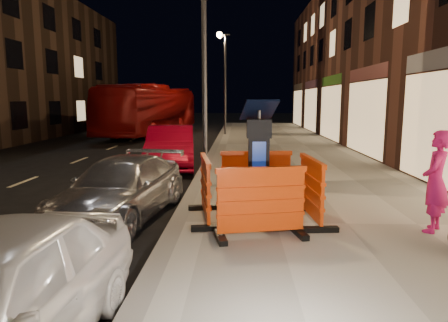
{
  "coord_description": "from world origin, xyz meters",
  "views": [
    {
      "loc": [
        1.09,
        -6.86,
        2.33
      ],
      "look_at": [
        0.8,
        1.0,
        1.1
      ],
      "focal_mm": 32.0,
      "sensor_mm": 36.0,
      "label": 1
    }
  ],
  "objects_px": {
    "car_red": "(171,168)",
    "bus_doubledecker": "(152,135)",
    "barrier_front": "(261,203)",
    "man": "(436,182)",
    "barrier_back": "(256,179)",
    "barrier_bldgside": "(311,190)",
    "barrier_kerbside": "(206,189)",
    "parking_kiosk": "(258,165)",
    "car_silver": "(122,217)"
  },
  "relations": [
    {
      "from": "barrier_back",
      "to": "barrier_bldgside",
      "type": "distance_m",
      "value": 1.34
    },
    {
      "from": "barrier_front",
      "to": "man",
      "type": "height_order",
      "value": "man"
    },
    {
      "from": "barrier_front",
      "to": "barrier_back",
      "type": "height_order",
      "value": "same"
    },
    {
      "from": "barrier_front",
      "to": "bus_doubledecker",
      "type": "xyz_separation_m",
      "value": [
        -6.05,
        19.82,
        -0.72
      ]
    },
    {
      "from": "car_red",
      "to": "man",
      "type": "relative_size",
      "value": 2.57
    },
    {
      "from": "bus_doubledecker",
      "to": "man",
      "type": "height_order",
      "value": "man"
    },
    {
      "from": "bus_doubledecker",
      "to": "barrier_kerbside",
      "type": "bearing_deg",
      "value": -66.06
    },
    {
      "from": "barrier_bldgside",
      "to": "man",
      "type": "bearing_deg",
      "value": -110.49
    },
    {
      "from": "barrier_bldgside",
      "to": "car_red",
      "type": "xyz_separation_m",
      "value": [
        -3.6,
        6.32,
        -0.72
      ]
    },
    {
      "from": "barrier_front",
      "to": "bus_doubledecker",
      "type": "bearing_deg",
      "value": 94.91
    },
    {
      "from": "barrier_kerbside",
      "to": "barrier_bldgside",
      "type": "distance_m",
      "value": 1.9
    },
    {
      "from": "barrier_back",
      "to": "bus_doubledecker",
      "type": "relative_size",
      "value": 0.13
    },
    {
      "from": "barrier_kerbside",
      "to": "car_silver",
      "type": "bearing_deg",
      "value": 63.07
    },
    {
      "from": "parking_kiosk",
      "to": "man",
      "type": "xyz_separation_m",
      "value": [
        2.87,
        -0.53,
        -0.18
      ]
    },
    {
      "from": "car_silver",
      "to": "car_red",
      "type": "xyz_separation_m",
      "value": [
        0.01,
        5.77,
        0.0
      ]
    },
    {
      "from": "man",
      "to": "barrier_bldgside",
      "type": "bearing_deg",
      "value": -70.77
    },
    {
      "from": "barrier_kerbside",
      "to": "man",
      "type": "bearing_deg",
      "value": -106.95
    },
    {
      "from": "bus_doubledecker",
      "to": "man",
      "type": "relative_size",
      "value": 6.84
    },
    {
      "from": "car_silver",
      "to": "man",
      "type": "distance_m",
      "value": 5.72
    },
    {
      "from": "barrier_bldgside",
      "to": "car_silver",
      "type": "distance_m",
      "value": 3.73
    },
    {
      "from": "car_silver",
      "to": "barrier_kerbside",
      "type": "bearing_deg",
      "value": -8.73
    },
    {
      "from": "barrier_back",
      "to": "barrier_kerbside",
      "type": "relative_size",
      "value": 1.0
    },
    {
      "from": "parking_kiosk",
      "to": "barrier_back",
      "type": "bearing_deg",
      "value": 82.93
    },
    {
      "from": "car_red",
      "to": "bus_doubledecker",
      "type": "distance_m",
      "value": 13.01
    },
    {
      "from": "barrier_front",
      "to": "car_silver",
      "type": "height_order",
      "value": "barrier_front"
    },
    {
      "from": "car_silver",
      "to": "man",
      "type": "bearing_deg",
      "value": -1.92
    },
    {
      "from": "parking_kiosk",
      "to": "bus_doubledecker",
      "type": "distance_m",
      "value": 19.86
    },
    {
      "from": "barrier_kerbside",
      "to": "car_red",
      "type": "xyz_separation_m",
      "value": [
        -1.7,
        6.32,
        -0.72
      ]
    },
    {
      "from": "parking_kiosk",
      "to": "barrier_back",
      "type": "height_order",
      "value": "parking_kiosk"
    },
    {
      "from": "barrier_bldgside",
      "to": "barrier_front",
      "type": "bearing_deg",
      "value": 129.93
    },
    {
      "from": "barrier_front",
      "to": "barrier_kerbside",
      "type": "distance_m",
      "value": 1.34
    },
    {
      "from": "car_silver",
      "to": "car_red",
      "type": "height_order",
      "value": "car_red"
    },
    {
      "from": "man",
      "to": "barrier_front",
      "type": "bearing_deg",
      "value": -46.98
    },
    {
      "from": "barrier_front",
      "to": "barrier_bldgside",
      "type": "distance_m",
      "value": 1.34
    },
    {
      "from": "parking_kiosk",
      "to": "car_silver",
      "type": "xyz_separation_m",
      "value": [
        -2.66,
        0.55,
        -1.17
      ]
    },
    {
      "from": "barrier_kerbside",
      "to": "parking_kiosk",
      "type": "bearing_deg",
      "value": -99.07
    },
    {
      "from": "barrier_bldgside",
      "to": "car_silver",
      "type": "relative_size",
      "value": 0.36
    },
    {
      "from": "car_silver",
      "to": "man",
      "type": "height_order",
      "value": "man"
    },
    {
      "from": "parking_kiosk",
      "to": "barrier_front",
      "type": "bearing_deg",
      "value": -97.07
    },
    {
      "from": "barrier_bldgside",
      "to": "bus_doubledecker",
      "type": "distance_m",
      "value": 20.14
    },
    {
      "from": "barrier_kerbside",
      "to": "car_red",
      "type": "relative_size",
      "value": 0.34
    },
    {
      "from": "barrier_kerbside",
      "to": "man",
      "type": "distance_m",
      "value": 3.86
    },
    {
      "from": "car_red",
      "to": "bus_doubledecker",
      "type": "xyz_separation_m",
      "value": [
        -3.4,
        12.56,
        0.0
      ]
    },
    {
      "from": "barrier_bldgside",
      "to": "car_red",
      "type": "bearing_deg",
      "value": 24.63
    },
    {
      "from": "car_silver",
      "to": "man",
      "type": "xyz_separation_m",
      "value": [
        5.53,
        -1.08,
        0.99
      ]
    },
    {
      "from": "barrier_bldgside",
      "to": "man",
      "type": "relative_size",
      "value": 0.87
    },
    {
      "from": "parking_kiosk",
      "to": "car_silver",
      "type": "bearing_deg",
      "value": 161.22
    },
    {
      "from": "parking_kiosk",
      "to": "barrier_bldgside",
      "type": "xyz_separation_m",
      "value": [
        0.95,
        0.0,
        -0.45
      ]
    },
    {
      "from": "parking_kiosk",
      "to": "barrier_back",
      "type": "relative_size",
      "value": 1.4
    },
    {
      "from": "barrier_front",
      "to": "barrier_back",
      "type": "bearing_deg",
      "value": 77.93
    }
  ]
}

